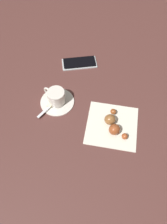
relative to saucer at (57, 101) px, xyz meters
name	(u,v)px	position (x,y,z in m)	size (l,w,h in m)	color
ground_plane	(85,117)	(-0.12, 0.02, 0.00)	(1.80, 1.80, 0.00)	#522E29
saucer	(57,101)	(0.00, 0.00, 0.00)	(0.12, 0.12, 0.01)	silver
espresso_cup	(56,96)	(0.00, 0.00, 0.03)	(0.09, 0.06, 0.05)	silver
teaspoon	(56,101)	(0.00, 0.00, 0.01)	(0.06, 0.13, 0.01)	silver
sugar_packet	(51,99)	(0.02, 0.00, 0.01)	(0.07, 0.02, 0.01)	beige
napkin	(112,126)	(-0.22, 0.03, 0.00)	(0.17, 0.17, 0.00)	silver
croissant	(113,124)	(-0.22, 0.03, 0.02)	(0.10, 0.11, 0.04)	brown
cell_phone	(79,63)	(-0.01, -0.21, 0.00)	(0.16, 0.12, 0.01)	#B5B9BB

